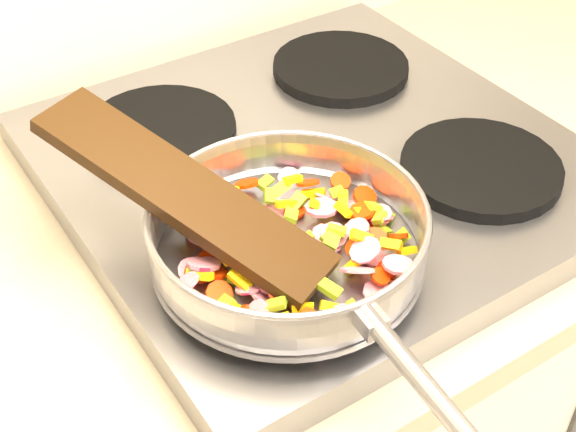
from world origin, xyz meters
TOP-DOWN VIEW (x-y plane):
  - cooktop at (-0.70, 1.67)m, footprint 0.60×0.60m
  - grate_fl at (-0.84, 1.52)m, footprint 0.19×0.19m
  - grate_fr at (-0.56, 1.52)m, footprint 0.19×0.19m
  - grate_bl at (-0.84, 1.81)m, footprint 0.19×0.19m
  - grate_br at (-0.56, 1.81)m, footprint 0.19×0.19m
  - saute_pan at (-0.84, 1.51)m, footprint 0.32×0.49m
  - vegetable_heap at (-0.84, 1.51)m, footprint 0.26×0.26m
  - wooden_spatula at (-0.91, 1.59)m, footprint 0.20×0.32m

SIDE VIEW (x-z plane):
  - cooktop at x=-0.70m, z-range 0.90..0.94m
  - grate_fl at x=-0.84m, z-range 0.94..0.96m
  - grate_fr at x=-0.56m, z-range 0.94..0.96m
  - grate_bl at x=-0.84m, z-range 0.94..0.96m
  - grate_br at x=-0.56m, z-range 0.94..0.96m
  - vegetable_heap at x=-0.84m, z-range 0.95..1.00m
  - saute_pan at x=-0.84m, z-range 0.96..1.02m
  - wooden_spatula at x=-0.91m, z-range 0.97..1.07m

